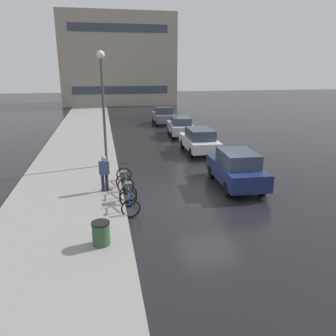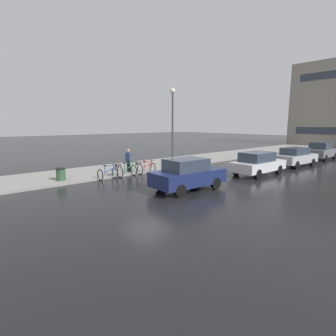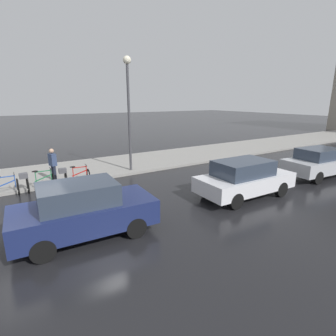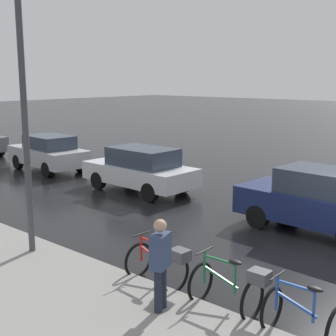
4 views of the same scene
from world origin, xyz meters
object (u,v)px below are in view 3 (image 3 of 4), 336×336
car_silver (319,162)px  pedestrian (53,164)px  bicycle_nearest (4,188)px  bicycle_second (37,181)px  car_navy (84,210)px  bicycle_third (74,175)px  streetlamp (128,97)px  car_white (244,178)px

car_silver → pedestrian: pedestrian is taller
bicycle_nearest → car_silver: bearing=69.2°
bicycle_second → car_navy: (5.17, 0.72, 0.35)m
car_silver → pedestrian: size_ratio=2.43×
car_silver → bicycle_third: bearing=-115.5°
bicycle_second → car_silver: (5.43, 13.08, 0.29)m
car_silver → streetlamp: (-6.20, -8.16, 3.37)m
bicycle_nearest → bicycle_third: 2.91m
bicycle_nearest → car_white: (5.37, 8.69, 0.41)m
bicycle_nearest → car_navy: bearing=21.1°
streetlamp → bicycle_third: bearing=-77.4°
car_white → bicycle_third: bearing=-132.9°
car_white → streetlamp: bearing=-157.9°
car_white → car_silver: car_white is taller
bicycle_nearest → bicycle_third: size_ratio=0.79×
streetlamp → bicycle_second: bearing=-81.1°
car_navy → car_silver: bearing=88.8°
car_white → pedestrian: bearing=-133.7°
bicycle_second → pedestrian: pedestrian is taller
bicycle_second → pedestrian: (-0.91, 0.85, 0.48)m
pedestrian → streetlamp: 5.16m
car_navy → streetlamp: (-5.94, 4.20, 3.31)m
streetlamp → pedestrian: bearing=-92.0°
bicycle_third → pedestrian: bearing=-139.1°
car_navy → bicycle_third: bearing=170.2°
bicycle_second → bicycle_third: bicycle_second is taller
bicycle_nearest → bicycle_second: 1.29m
bicycle_third → car_navy: 5.29m
bicycle_nearest → car_navy: size_ratio=0.26×
car_navy → streetlamp: bearing=144.7°
car_navy → car_white: 6.69m
bicycle_second → bicycle_third: size_ratio=1.00×
car_navy → bicycle_nearest: bearing=-158.9°
car_white → car_navy: bearing=-91.6°
bicycle_third → car_silver: (5.46, 11.47, 0.30)m
bicycle_second → streetlamp: streetlamp is taller
car_silver → streetlamp: 10.79m
bicycle_nearest → bicycle_third: bicycle_nearest is taller
car_navy → car_white: (0.18, 6.68, -0.04)m
bicycle_third → car_navy: car_navy is taller
bicycle_second → car_white: bearing=54.1°
bicycle_nearest → car_white: size_ratio=0.25×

